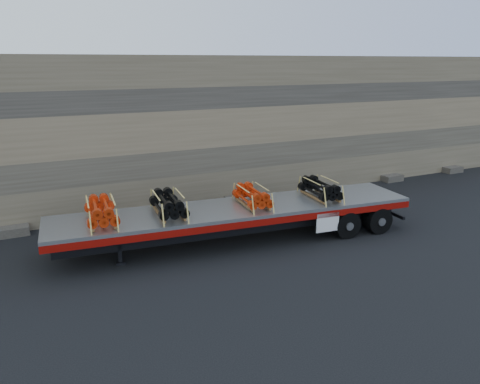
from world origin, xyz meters
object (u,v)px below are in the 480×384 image
object	(u,v)px
bundle_midfront	(168,205)
bundle_front	(101,212)
trailer	(237,224)
bundle_midrear	(252,197)
bundle_rear	(320,189)

from	to	relation	value
bundle_midfront	bundle_front	bearing A→B (deg)	180.00
trailer	bundle_midfront	bearing A→B (deg)	-180.00
bundle_midfront	bundle_midrear	distance (m)	3.26
bundle_midrear	bundle_rear	xyz separation A→B (m)	(2.95, -0.30, 0.01)
bundle_midfront	bundle_midrear	xyz separation A→B (m)	(3.24, -0.33, -0.03)
bundle_midrear	bundle_rear	bearing A→B (deg)	0.00
bundle_front	bundle_midrear	xyz separation A→B (m)	(5.56, -0.56, -0.02)
trailer	bundle_rear	size ratio (longest dim) A/B	7.01
bundle_front	bundle_midrear	bearing A→B (deg)	-0.00
bundle_midrear	bundle_rear	size ratio (longest dim) A/B	0.97
trailer	bundle_midfront	xyz separation A→B (m)	(-2.61, 0.26, 1.06)
trailer	bundle_front	bearing A→B (deg)	180.00
trailer	bundle_rear	bearing A→B (deg)	-0.00
bundle_midrear	bundle_rear	distance (m)	2.96
trailer	bundle_midrear	size ratio (longest dim) A/B	7.26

